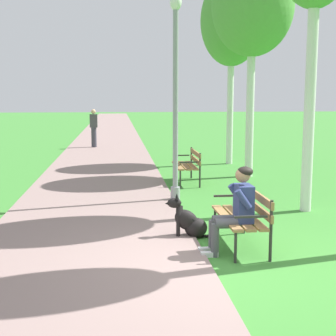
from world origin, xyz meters
TOP-DOWN VIEW (x-y plane):
  - ground_plane at (0.00, 0.00)m, footprint 120.00×120.00m
  - paved_path at (-1.87, 24.00)m, footprint 3.30×60.00m
  - park_bench_near at (0.43, 0.79)m, footprint 0.55×1.50m
  - park_bench_mid at (0.39, 6.17)m, footprint 0.55×1.50m
  - person_seated_on_near_bench at (0.23, 0.49)m, footprint 0.74×0.49m
  - dog_black at (-0.31, 1.34)m, footprint 0.83×0.32m
  - lamp_post_near at (-0.20, 4.06)m, footprint 0.24×0.24m
  - birch_tree_third at (2.20, 7.01)m, footprint 2.17×2.26m
  - birch_tree_fourth at (2.24, 9.56)m, footprint 1.97×2.09m
  - pedestrian_distant at (-2.40, 14.89)m, footprint 0.32×0.22m

SIDE VIEW (x-z plane):
  - ground_plane at x=0.00m, z-range 0.00..0.00m
  - paved_path at x=-1.87m, z-range 0.00..0.04m
  - dog_black at x=-0.31m, z-range -0.09..0.61m
  - park_bench_near at x=0.43m, z-range 0.09..0.94m
  - park_bench_mid at x=0.39m, z-range 0.09..0.94m
  - person_seated_on_near_bench at x=0.23m, z-range 0.06..1.31m
  - pedestrian_distant at x=-2.40m, z-range 0.02..1.67m
  - lamp_post_near at x=-0.20m, z-range 0.07..4.31m
  - birch_tree_third at x=2.20m, z-range 1.59..7.47m
  - birch_tree_fourth at x=2.24m, z-range 1.54..7.53m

